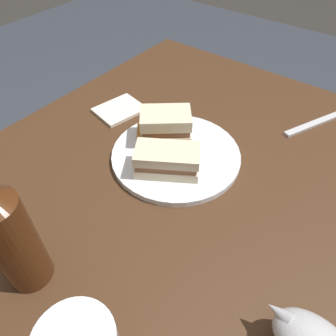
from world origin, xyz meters
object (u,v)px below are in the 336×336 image
at_px(napkin, 119,110).
at_px(fork, 315,123).
at_px(sandwich_half_left, 166,126).
at_px(plate, 176,155).
at_px(cider_bottle, 8,235).
at_px(sandwich_half_right, 167,160).

height_order(napkin, fork, napkin).
bearing_deg(sandwich_half_left, plate, 61.22).
relative_size(plate, cider_bottle, 0.99).
height_order(sandwich_half_right, cider_bottle, cider_bottle).
bearing_deg(cider_bottle, sandwich_half_right, 172.94).
xyz_separation_m(plate, cider_bottle, (0.34, -0.02, 0.10)).
bearing_deg(fork, sandwich_half_right, 176.96).
xyz_separation_m(sandwich_half_right, napkin, (-0.10, -0.23, -0.03)).
bearing_deg(napkin, fork, 120.56).
xyz_separation_m(sandwich_half_right, fork, (-0.34, 0.18, -0.04)).
distance_m(sandwich_half_right, napkin, 0.25).
relative_size(sandwich_half_left, fork, 0.70).
xyz_separation_m(cider_bottle, fork, (-0.63, 0.21, -0.10)).
xyz_separation_m(plate, sandwich_half_right, (0.05, 0.02, 0.03)).
relative_size(cider_bottle, fork, 1.52).
xyz_separation_m(plate, sandwich_half_left, (-0.03, -0.05, 0.04)).
bearing_deg(cider_bottle, sandwich_half_left, -175.90).
height_order(sandwich_half_left, napkin, sandwich_half_left).
bearing_deg(fork, sandwich_half_left, 162.17).
bearing_deg(plate, sandwich_half_right, 17.36).
distance_m(sandwich_half_left, cider_bottle, 0.38).
xyz_separation_m(cider_bottle, napkin, (-0.40, -0.19, -0.10)).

